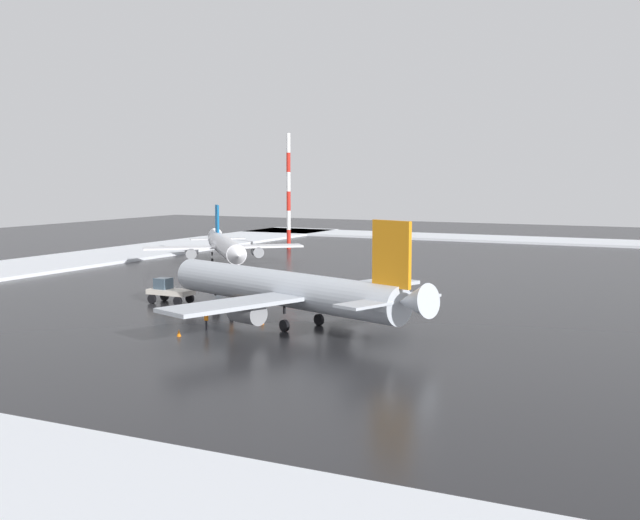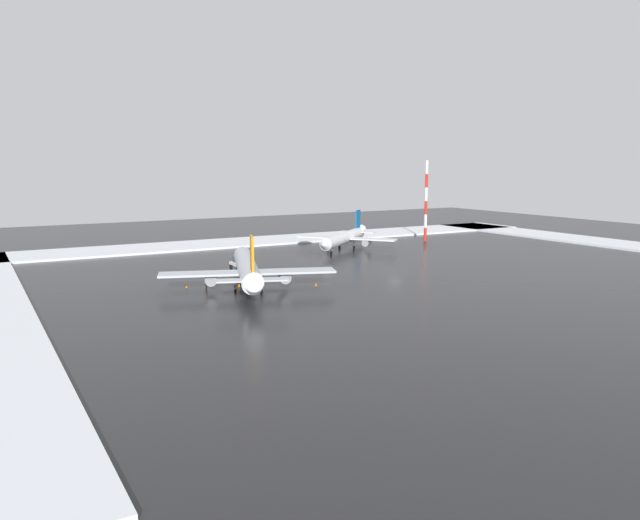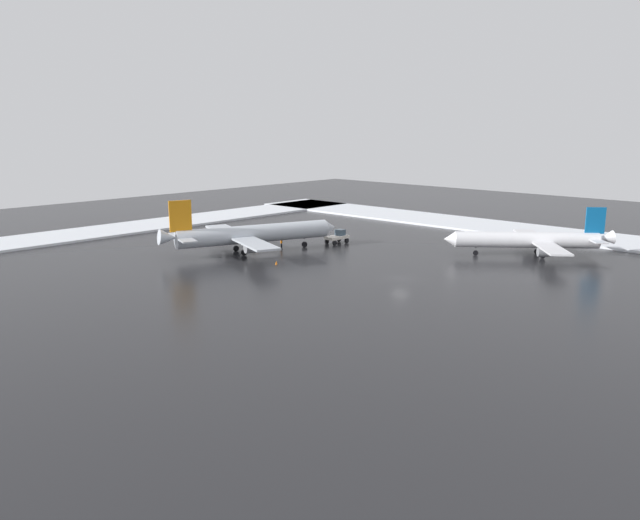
# 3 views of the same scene
# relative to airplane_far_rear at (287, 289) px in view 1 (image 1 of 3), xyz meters

# --- Properties ---
(ground_plane) EXTENTS (240.00, 240.00, 0.00)m
(ground_plane) POSITION_rel_airplane_far_rear_xyz_m (-29.76, -2.33, -3.14)
(ground_plane) COLOR #232326
(snow_bank_far) EXTENTS (152.00, 16.00, 0.45)m
(snow_bank_far) POSITION_rel_airplane_far_rear_xyz_m (-29.76, -52.33, -2.92)
(snow_bank_far) COLOR white
(snow_bank_far) RESTS_ON ground_plane
(snow_bank_left) EXTENTS (14.00, 116.00, 0.45)m
(snow_bank_left) POSITION_rel_airplane_far_rear_xyz_m (-96.76, -2.33, -2.92)
(snow_bank_left) COLOR white
(snow_bank_left) RESTS_ON ground_plane
(airplane_far_rear) EXTENTS (26.14, 30.94, 9.50)m
(airplane_far_rear) POSITION_rel_airplane_far_rear_xyz_m (0.00, 0.00, 0.00)
(airplane_far_rear) COLOR silver
(airplane_far_rear) RESTS_ON ground_plane
(airplane_parked_portside) EXTENTS (22.84, 20.91, 8.21)m
(airplane_parked_portside) POSITION_rel_airplane_far_rear_xyz_m (-36.06, -29.63, -0.43)
(airplane_parked_portside) COLOR white
(airplane_parked_portside) RESTS_ON ground_plane
(pushback_tug) EXTENTS (2.40, 4.65, 2.50)m
(pushback_tug) POSITION_rel_airplane_far_rear_xyz_m (-5.29, -16.42, -1.86)
(pushback_tug) COLOR silver
(pushback_tug) RESTS_ON ground_plane
(ground_crew_near_tug) EXTENTS (0.36, 0.36, 1.71)m
(ground_crew_near_tug) POSITION_rel_airplane_far_rear_xyz_m (-1.02, -6.28, -2.17)
(ground_crew_near_tug) COLOR black
(ground_crew_near_tug) RESTS_ON ground_plane
(ground_crew_by_nose_gear) EXTENTS (0.36, 0.36, 1.71)m
(ground_crew_by_nose_gear) POSITION_rel_airplane_far_rear_xyz_m (4.93, -4.92, -2.17)
(ground_crew_by_nose_gear) COLOR black
(ground_crew_by_nose_gear) RESTS_ON ground_plane
(antenna_mast) EXTENTS (0.70, 0.70, 19.90)m
(antenna_mast) POSITION_rel_airplane_far_rear_xyz_m (-62.27, -33.60, 6.81)
(antenna_mast) COLOR red
(antenna_mast) RESTS_ON ground_plane
(traffic_cone_near_nose) EXTENTS (0.36, 0.36, 0.55)m
(traffic_cone_near_nose) POSITION_rel_airplane_far_rear_xyz_m (0.55, -2.12, -2.87)
(traffic_cone_near_nose) COLOR orange
(traffic_cone_near_nose) RESTS_ON ground_plane
(traffic_cone_mid_line) EXTENTS (0.36, 0.36, 0.55)m
(traffic_cone_mid_line) POSITION_rel_airplane_far_rear_xyz_m (7.94, -5.51, -2.87)
(traffic_cone_mid_line) COLOR orange
(traffic_cone_mid_line) RESTS_ON ground_plane
(traffic_cone_wingtip_side) EXTENTS (0.36, 0.36, 0.55)m
(traffic_cone_wingtip_side) POSITION_rel_airplane_far_rear_xyz_m (-10.16, 3.44, -2.87)
(traffic_cone_wingtip_side) COLOR orange
(traffic_cone_wingtip_side) RESTS_ON ground_plane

